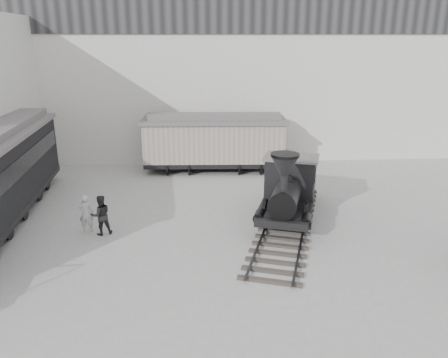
{
  "coord_description": "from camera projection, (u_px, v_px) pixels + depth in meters",
  "views": [
    {
      "loc": [
        -1.54,
        -13.8,
        7.68
      ],
      "look_at": [
        -0.36,
        3.92,
        2.0
      ],
      "focal_mm": 35.0,
      "sensor_mm": 36.0,
      "label": 1
    }
  ],
  "objects": [
    {
      "name": "locomotive",
      "position": [
        289.0,
        192.0,
        19.14
      ],
      "size": [
        5.16,
        10.19,
        3.54
      ],
      "rotation": [
        0.0,
        0.0,
        -0.31
      ],
      "color": "#3A342F",
      "rests_on": "ground"
    },
    {
      "name": "visitor_b",
      "position": [
        101.0,
        215.0,
        17.83
      ],
      "size": [
        1.0,
        0.9,
        1.69
      ],
      "primitive_type": "imported",
      "rotation": [
        0.0,
        0.0,
        3.53
      ],
      "color": "#252626",
      "rests_on": "ground"
    },
    {
      "name": "visitor_a",
      "position": [
        86.0,
        213.0,
        18.08
      ],
      "size": [
        0.6,
        0.41,
        1.62
      ],
      "primitive_type": "imported",
      "rotation": [
        0.0,
        0.0,
        3.18
      ],
      "color": "beige",
      "rests_on": "ground"
    },
    {
      "name": "ground",
      "position": [
        241.0,
        265.0,
        15.55
      ],
      "size": [
        90.0,
        90.0,
        0.0
      ],
      "primitive_type": "plane",
      "color": "#9E9E9B"
    },
    {
      "name": "boxcar",
      "position": [
        214.0,
        141.0,
        26.33
      ],
      "size": [
        8.7,
        3.06,
        3.52
      ],
      "rotation": [
        0.0,
        0.0,
        -0.04
      ],
      "color": "black",
      "rests_on": "ground"
    },
    {
      "name": "north_wall",
      "position": [
        218.0,
        74.0,
        28.1
      ],
      "size": [
        34.0,
        2.51,
        11.0
      ],
      "color": "silver",
      "rests_on": "ground"
    }
  ]
}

